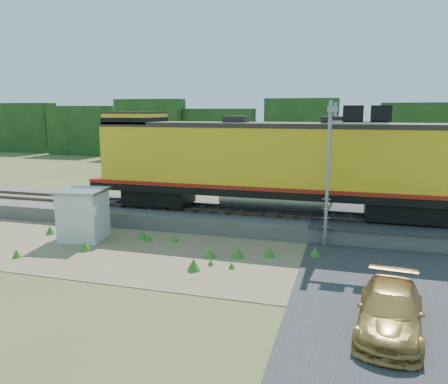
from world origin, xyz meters
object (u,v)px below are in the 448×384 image
(locomotive, at_px, (267,162))
(car, at_px, (390,311))
(shed, at_px, (83,214))
(signal_gantry, at_px, (339,136))

(locomotive, bearing_deg, car, -61.69)
(shed, relative_size, car, 0.57)
(locomotive, xyz_separation_m, signal_gantry, (3.61, -0.65, 1.49))
(shed, xyz_separation_m, car, (13.65, -5.52, -0.63))
(car, bearing_deg, signal_gantry, 107.51)
(shed, height_order, car, shed)
(car, bearing_deg, shed, 164.25)
(shed, bearing_deg, signal_gantry, 11.08)
(signal_gantry, distance_m, car, 10.73)
(locomotive, relative_size, car, 4.67)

